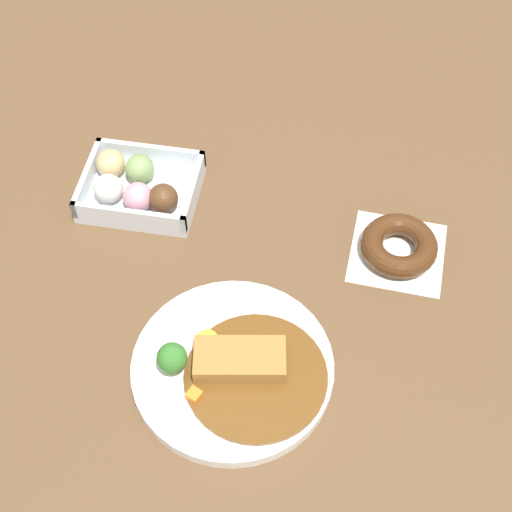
% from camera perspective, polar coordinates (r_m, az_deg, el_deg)
% --- Properties ---
extents(ground_plane, '(1.60, 1.60, 0.00)m').
position_cam_1_polar(ground_plane, '(1.07, -2.42, -2.31)').
color(ground_plane, brown).
extents(curry_plate, '(0.26, 0.26, 0.07)m').
position_cam_1_polar(curry_plate, '(0.99, -1.71, -8.28)').
color(curry_plate, white).
rests_on(curry_plate, ground_plane).
extents(donut_box, '(0.17, 0.14, 0.06)m').
position_cam_1_polar(donut_box, '(1.17, -8.86, 5.13)').
color(donut_box, silver).
rests_on(donut_box, ground_plane).
extents(chocolate_ring_donut, '(0.14, 0.14, 0.03)m').
position_cam_1_polar(chocolate_ring_donut, '(1.11, 10.57, 0.72)').
color(chocolate_ring_donut, white).
rests_on(chocolate_ring_donut, ground_plane).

